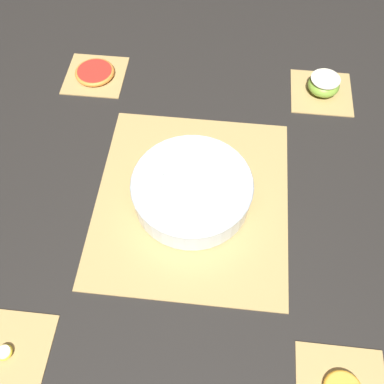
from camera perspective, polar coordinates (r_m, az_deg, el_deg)
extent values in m
plane|color=black|center=(0.98, 0.00, -1.01)|extent=(6.00, 6.00, 0.00)
cube|color=tan|center=(0.97, 0.00, -0.92)|extent=(0.46, 0.41, 0.01)
cube|color=#3D2D19|center=(0.89, -1.26, -10.67)|extent=(0.01, 0.40, 0.00)
cube|color=#3D2D19|center=(0.91, -0.87, -7.69)|extent=(0.01, 0.40, 0.00)
cube|color=#3D2D19|center=(0.93, -0.51, -4.85)|extent=(0.01, 0.40, 0.00)
cube|color=#3D2D19|center=(0.96, -0.16, -2.16)|extent=(0.01, 0.40, 0.00)
cube|color=#3D2D19|center=(0.99, 0.16, 0.40)|extent=(0.01, 0.40, 0.00)
cube|color=#3D2D19|center=(1.01, 0.47, 2.81)|extent=(0.01, 0.40, 0.00)
cube|color=#3D2D19|center=(1.05, 0.76, 5.09)|extent=(0.01, 0.40, 0.00)
cube|color=#3D2D19|center=(1.08, 1.03, 7.23)|extent=(0.01, 0.40, 0.00)
cube|color=#3D2D19|center=(0.88, 18.33, -20.44)|extent=(0.00, 0.15, 0.00)
cube|color=tan|center=(1.22, 16.10, 12.09)|extent=(0.15, 0.15, 0.01)
cube|color=#3D2D19|center=(1.20, 16.18, 11.29)|extent=(0.00, 0.15, 0.00)
cube|color=#3D2D19|center=(1.24, 16.06, 12.98)|extent=(0.00, 0.15, 0.00)
cube|color=tan|center=(0.91, -22.58, -18.40)|extent=(0.15, 0.15, 0.01)
cube|color=#3D2D19|center=(0.91, -22.94, -19.28)|extent=(0.00, 0.15, 0.00)
cube|color=#3D2D19|center=(0.91, -22.31, -17.46)|extent=(0.00, 0.15, 0.00)
cube|color=#3D2D19|center=(0.92, -21.70, -15.66)|extent=(0.00, 0.15, 0.00)
cube|color=tan|center=(1.25, -12.16, 14.33)|extent=(0.15, 0.15, 0.01)
cube|color=#3D2D19|center=(1.22, -12.58, 13.15)|extent=(0.00, 0.15, 0.00)
cube|color=#3D2D19|center=(1.25, -12.18, 14.39)|extent=(0.00, 0.15, 0.00)
cube|color=#3D2D19|center=(1.28, -11.79, 15.57)|extent=(0.00, 0.15, 0.00)
cylinder|color=silver|center=(0.94, 0.00, 0.21)|extent=(0.25, 0.25, 0.06)
torus|color=silver|center=(0.92, 0.00, 1.06)|extent=(0.26, 0.26, 0.01)
cylinder|color=beige|center=(0.95, 0.82, 0.30)|extent=(0.03, 0.03, 0.01)
cylinder|color=beige|center=(0.97, -4.74, 3.13)|extent=(0.03, 0.03, 0.01)
cylinder|color=beige|center=(0.96, -1.57, 4.48)|extent=(0.03, 0.03, 0.01)
cylinder|color=beige|center=(0.91, -2.04, -3.35)|extent=(0.03, 0.03, 0.01)
cylinder|color=beige|center=(1.00, -1.78, 4.02)|extent=(0.03, 0.03, 0.01)
cylinder|color=beige|center=(0.92, -1.33, 1.27)|extent=(0.03, 0.03, 0.01)
cylinder|color=beige|center=(0.95, 4.40, 1.73)|extent=(0.03, 0.03, 0.01)
cylinder|color=beige|center=(0.91, -1.65, -5.44)|extent=(0.02, 0.02, 0.01)
cylinder|color=beige|center=(0.97, -1.18, 2.92)|extent=(0.03, 0.03, 0.01)
cylinder|color=beige|center=(0.88, -1.46, -3.82)|extent=(0.03, 0.03, 0.01)
cylinder|color=beige|center=(0.93, 1.29, -2.53)|extent=(0.03, 0.03, 0.01)
cube|color=#EFEACC|center=(0.96, 1.35, 3.56)|extent=(0.03, 0.03, 0.03)
cube|color=#EFEACC|center=(0.93, -4.69, 1.16)|extent=(0.03, 0.03, 0.03)
cube|color=#EFEACC|center=(0.95, 2.81, -1.35)|extent=(0.02, 0.02, 0.02)
cube|color=#EFEACC|center=(0.95, 3.28, 3.62)|extent=(0.02, 0.02, 0.02)
cube|color=#EFEACC|center=(0.93, 2.31, 0.84)|extent=(0.02, 0.02, 0.02)
cube|color=#EFEACC|center=(0.90, 4.29, -1.89)|extent=(0.03, 0.03, 0.03)
cube|color=#EFEACC|center=(0.92, 3.64, -3.50)|extent=(0.02, 0.02, 0.02)
cube|color=#EFEACC|center=(0.98, 5.40, 2.30)|extent=(0.03, 0.03, 0.03)
cube|color=#EFEACC|center=(0.91, 5.18, -0.39)|extent=(0.03, 0.03, 0.03)
cube|color=#EFEACC|center=(0.90, -4.58, -2.15)|extent=(0.03, 0.03, 0.03)
ellipsoid|color=#F9A338|center=(0.97, 4.15, 0.09)|extent=(0.03, 0.02, 0.01)
ellipsoid|color=red|center=(0.91, -0.09, -4.48)|extent=(0.02, 0.01, 0.01)
ellipsoid|color=#F9A338|center=(0.96, -5.33, -0.06)|extent=(0.03, 0.02, 0.02)
ellipsoid|color=#F9A338|center=(0.99, 0.78, 2.68)|extent=(0.03, 0.02, 0.01)
ellipsoid|color=#7FAD38|center=(1.21, 16.38, 12.91)|extent=(0.08, 0.08, 0.04)
cylinder|color=#EFEACC|center=(1.19, 16.62, 13.60)|extent=(0.07, 0.07, 0.00)
cylinder|color=beige|center=(0.90, -22.74, -18.27)|extent=(0.02, 0.02, 0.01)
torus|color=yellow|center=(0.90, -22.74, -18.27)|extent=(0.03, 0.03, 0.01)
cylinder|color=red|center=(1.24, -12.24, 14.63)|extent=(0.09, 0.09, 0.01)
torus|color=orange|center=(1.24, -12.24, 14.63)|extent=(0.10, 0.10, 0.01)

